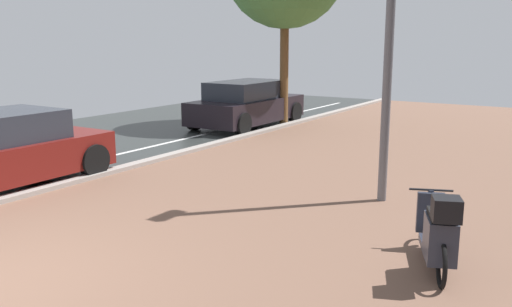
{
  "coord_description": "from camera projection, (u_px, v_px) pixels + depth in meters",
  "views": [
    {
      "loc": [
        5.5,
        -2.75,
        2.53
      ],
      "look_at": [
        1.91,
        2.91,
        1.14
      ],
      "focal_mm": 38.44,
      "sensor_mm": 36.0,
      "label": 1
    }
  ],
  "objects": [
    {
      "name": "scooter_mid",
      "position": [
        438.0,
        233.0,
        6.03
      ],
      "size": [
        0.87,
        1.58,
        1.0
      ],
      "color": "black",
      "rests_on": "ground"
    },
    {
      "name": "parked_car_far",
      "position": [
        247.0,
        104.0,
        16.32
      ],
      "size": [
        1.86,
        3.98,
        1.34
      ],
      "color": "black",
      "rests_on": "ground"
    },
    {
      "name": "lamp_post",
      "position": [
        391.0,
        4.0,
        8.2
      ],
      "size": [
        0.2,
        0.52,
        5.47
      ],
      "color": "slate",
      "rests_on": "ground"
    }
  ]
}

